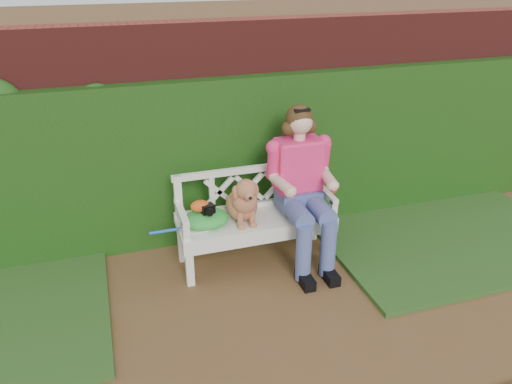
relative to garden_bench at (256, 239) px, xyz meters
name	(u,v)px	position (x,y,z in m)	size (l,w,h in m)	color
ground	(257,339)	(-0.33, -1.08, -0.24)	(60.00, 60.00, 0.00)	brown
brick_wall	(201,133)	(-0.33, 0.82, 0.86)	(10.00, 0.30, 2.20)	#5C1E1B
ivy_hedge	(207,163)	(-0.33, 0.60, 0.61)	(10.00, 0.18, 1.70)	#234615
grass_right	(443,234)	(2.07, -0.18, -0.21)	(2.60, 2.00, 0.05)	#183E14
garden_bench	(256,239)	(0.00, 0.00, 0.00)	(1.58, 0.60, 0.48)	silver
seated_woman	(300,183)	(0.43, -0.02, 0.55)	(0.67, 0.89, 1.58)	#EC5B89
dog	(243,198)	(-0.14, -0.02, 0.48)	(0.32, 0.43, 0.48)	#B9883D
tennis_racket	(194,227)	(-0.61, -0.03, 0.26)	(0.63, 0.26, 0.03)	silver
green_bag	(206,219)	(-0.49, -0.02, 0.31)	(0.43, 0.33, 0.15)	#298C3C
camera_item	(208,209)	(-0.47, -0.04, 0.43)	(0.12, 0.09, 0.08)	black
baseball_glove	(200,206)	(-0.54, 0.00, 0.44)	(0.18, 0.13, 0.11)	#C44B17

